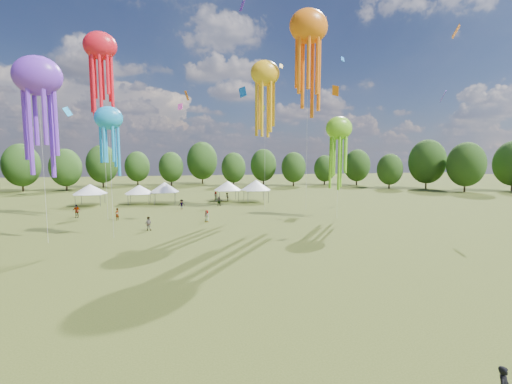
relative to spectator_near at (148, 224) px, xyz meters
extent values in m
imported|color=gray|center=(0.00, 0.00, 0.00)|extent=(0.91, 0.77, 1.66)
imported|color=gray|center=(10.91, 26.24, 0.05)|extent=(0.78, 0.98, 1.75)
imported|color=gray|center=(12.85, 23.89, 0.02)|extent=(0.72, 0.89, 1.70)
imported|color=gray|center=(4.08, 15.83, -0.01)|extent=(1.08, 0.65, 1.63)
imported|color=gray|center=(-10.65, 11.16, 0.11)|extent=(1.11, 0.47, 1.88)
imported|color=gray|center=(10.61, 18.45, 0.00)|extent=(1.56, 0.55, 1.67)
imported|color=gray|center=(-4.68, 7.76, 0.01)|extent=(0.67, 0.73, 1.68)
imported|color=gray|center=(7.19, 3.84, -0.05)|extent=(0.90, 0.87, 1.55)
cylinder|color=#47474C|center=(-13.67, 21.94, 0.18)|extent=(0.08, 0.08, 2.02)
cylinder|color=#47474C|center=(-13.67, 25.92, 0.18)|extent=(0.08, 0.08, 2.02)
cylinder|color=#47474C|center=(-9.69, 21.94, 0.18)|extent=(0.08, 0.08, 2.02)
cylinder|color=#47474C|center=(-9.69, 25.92, 0.18)|extent=(0.08, 0.08, 2.02)
cube|color=white|center=(-11.68, 23.93, 1.24)|extent=(4.38, 4.38, 0.10)
cone|color=white|center=(-11.68, 23.93, 2.16)|extent=(5.70, 5.70, 1.73)
cylinder|color=#47474C|center=(-5.18, 22.39, 0.10)|extent=(0.08, 0.08, 1.85)
cylinder|color=#47474C|center=(-5.18, 25.96, 0.10)|extent=(0.08, 0.08, 1.85)
cylinder|color=#47474C|center=(-1.61, 22.39, 0.10)|extent=(0.08, 0.08, 1.85)
cylinder|color=#47474C|center=(-1.61, 25.96, 0.10)|extent=(0.08, 0.08, 1.85)
cube|color=white|center=(-3.39, 24.17, 1.07)|extent=(3.97, 3.97, 0.10)
cone|color=white|center=(-3.39, 24.17, 1.92)|extent=(5.16, 5.16, 1.59)
cylinder|color=#47474C|center=(-0.65, 21.84, 0.22)|extent=(0.08, 0.08, 2.11)
cylinder|color=#47474C|center=(-0.65, 25.46, 0.22)|extent=(0.08, 0.08, 2.11)
cylinder|color=#47474C|center=(2.97, 21.84, 0.22)|extent=(0.08, 0.08, 2.11)
cylinder|color=#47474C|center=(2.97, 25.46, 0.22)|extent=(0.08, 0.08, 2.11)
cube|color=white|center=(1.16, 23.65, 1.33)|extent=(4.03, 4.03, 0.10)
cone|color=white|center=(1.16, 23.65, 2.28)|extent=(5.24, 5.24, 1.80)
cylinder|color=#47474C|center=(11.25, 22.78, 0.21)|extent=(0.08, 0.08, 2.08)
cylinder|color=#47474C|center=(11.25, 26.48, 0.21)|extent=(0.08, 0.08, 2.08)
cylinder|color=#47474C|center=(14.96, 22.78, 0.21)|extent=(0.08, 0.08, 2.08)
cylinder|color=#47474C|center=(14.96, 26.48, 0.21)|extent=(0.08, 0.08, 2.08)
cube|color=white|center=(13.10, 24.63, 1.30)|extent=(4.11, 4.11, 0.10)
cone|color=white|center=(13.10, 24.63, 2.24)|extent=(5.34, 5.34, 1.78)
cylinder|color=#47474C|center=(16.22, 20.11, 0.29)|extent=(0.08, 0.08, 2.24)
cylinder|color=#47474C|center=(16.22, 24.08, 0.29)|extent=(0.08, 0.08, 2.24)
cylinder|color=#47474C|center=(20.20, 20.11, 0.29)|extent=(0.08, 0.08, 2.24)
cylinder|color=#47474C|center=(20.20, 24.08, 0.29)|extent=(0.08, 0.08, 2.24)
cube|color=white|center=(18.21, 22.09, 1.46)|extent=(4.37, 4.37, 0.10)
cone|color=white|center=(18.21, 22.09, 2.47)|extent=(5.68, 5.68, 1.92)
ellipsoid|color=#7B32DF|center=(-9.42, -3.75, 15.60)|extent=(4.45, 3.12, 3.79)
cylinder|color=beige|center=(-9.42, -3.75, 7.39)|extent=(0.03, 0.03, 16.43)
ellipsoid|color=yellow|center=(17.33, 11.94, 20.95)|extent=(4.68, 3.28, 3.98)
cylinder|color=beige|center=(17.33, 11.94, 10.06)|extent=(0.03, 0.03, 21.78)
ellipsoid|color=#75C921|center=(25.49, 2.53, 11.80)|extent=(3.81, 2.67, 3.24)
cylinder|color=beige|center=(25.49, 2.53, 5.49)|extent=(0.03, 0.03, 12.63)
ellipsoid|color=#FE1626|center=(-5.97, 8.24, 22.30)|extent=(4.22, 2.96, 3.59)
cylinder|color=beige|center=(-5.97, 8.24, 10.73)|extent=(0.03, 0.03, 23.13)
ellipsoid|color=#1B9BE6|center=(-3.32, -3.05, 11.83)|extent=(2.84, 1.99, 2.42)
cylinder|color=beige|center=(-3.32, -3.05, 5.50)|extent=(0.03, 0.03, 12.66)
ellipsoid|color=orange|center=(23.65, 9.78, 27.76)|extent=(6.10, 4.27, 5.19)
cylinder|color=beige|center=(23.65, 9.78, 13.46)|extent=(0.03, 0.03, 28.58)
cube|color=orange|center=(5.74, 30.17, 20.15)|extent=(0.97, 1.81, 2.01)
cube|color=yellow|center=(25.00, 28.14, 26.54)|extent=(0.85, 0.53, 1.05)
cube|color=#1A78F2|center=(13.41, 10.26, 17.58)|extent=(1.07, 1.09, 1.73)
cube|color=orange|center=(33.82, -8.27, 21.62)|extent=(1.27, 1.27, 1.29)
cube|color=#1B9BE6|center=(-18.40, 37.56, 17.19)|extent=(1.63, 1.42, 2.19)
cube|color=#7B32DF|center=(15.02, 18.92, 33.64)|extent=(0.76, 1.74, 2.06)
cube|color=orange|center=(36.49, 26.43, 21.74)|extent=(1.29, 2.35, 2.40)
cube|color=#75C921|center=(22.90, 34.60, 18.82)|extent=(0.34, 1.43, 1.60)
cube|color=#1A78F2|center=(28.10, 7.10, 22.46)|extent=(0.72, 0.53, 0.88)
cube|color=#FF4BC3|center=(4.25, 19.42, 16.40)|extent=(0.91, 1.06, 1.27)
cube|color=#7B32DF|center=(42.22, 2.59, 16.81)|extent=(0.97, 1.77, 1.91)
cylinder|color=#38281C|center=(-34.20, 54.34, 0.88)|extent=(0.44, 0.44, 3.41)
ellipsoid|color=#254416|center=(-34.20, 54.34, 5.78)|extent=(8.53, 8.53, 10.66)
cylinder|color=#38281C|center=(-24.12, 53.87, 0.70)|extent=(0.44, 0.44, 3.07)
ellipsoid|color=#254416|center=(-24.12, 53.87, 5.11)|extent=(7.66, 7.66, 9.58)
cylinder|color=#38281C|center=(-17.03, 62.18, 0.89)|extent=(0.44, 0.44, 3.43)
ellipsoid|color=#254416|center=(-17.03, 62.18, 5.82)|extent=(8.58, 8.58, 10.73)
cylinder|color=#38281C|center=(-8.28, 67.81, 0.64)|extent=(0.44, 0.44, 2.95)
ellipsoid|color=#254416|center=(-8.28, 67.81, 4.88)|extent=(7.37, 7.37, 9.21)
cylinder|color=#38281C|center=(1.79, 63.91, 0.62)|extent=(0.44, 0.44, 2.89)
ellipsoid|color=#254416|center=(1.79, 63.91, 4.78)|extent=(7.23, 7.23, 9.04)
cylinder|color=#38281C|center=(11.40, 68.34, 1.09)|extent=(0.44, 0.44, 3.84)
ellipsoid|color=#254416|center=(11.40, 68.34, 6.61)|extent=(9.60, 9.60, 11.99)
cylinder|color=#38281C|center=(19.67, 57.29, 0.59)|extent=(0.44, 0.44, 2.84)
ellipsoid|color=#254416|center=(19.67, 57.29, 4.68)|extent=(7.11, 7.11, 8.89)
cylinder|color=#38281C|center=(29.41, 59.89, 0.75)|extent=(0.44, 0.44, 3.16)
ellipsoid|color=#254416|center=(29.41, 59.89, 5.30)|extent=(7.91, 7.91, 9.88)
cylinder|color=#38281C|center=(37.18, 54.14, 0.61)|extent=(0.44, 0.44, 2.88)
ellipsoid|color=#254416|center=(37.18, 54.14, 4.76)|extent=(7.21, 7.21, 9.01)
cylinder|color=#38281C|center=(48.00, 56.09, 0.49)|extent=(0.44, 0.44, 2.63)
ellipsoid|color=#254416|center=(48.00, 56.09, 4.27)|extent=(6.57, 6.57, 8.22)
cylinder|color=#38281C|center=(57.00, 52.58, 0.73)|extent=(0.44, 0.44, 3.13)
ellipsoid|color=#254416|center=(57.00, 52.58, 5.23)|extent=(7.81, 7.81, 9.77)
cylinder|color=#38281C|center=(60.12, 40.66, 0.53)|extent=(0.44, 0.44, 2.72)
ellipsoid|color=#254416|center=(60.12, 40.66, 4.44)|extent=(6.80, 6.80, 8.50)
cylinder|color=#38281C|center=(69.45, 37.77, 1.08)|extent=(0.44, 0.44, 3.81)
ellipsoid|color=#254416|center=(69.45, 37.77, 6.55)|extent=(9.52, 9.52, 11.90)
cylinder|color=#38281C|center=(73.05, 28.65, 0.93)|extent=(0.44, 0.44, 3.51)
ellipsoid|color=#254416|center=(73.05, 28.65, 5.97)|extent=(8.78, 8.78, 10.97)
cylinder|color=#38281C|center=(85.87, 27.11, 0.99)|extent=(0.44, 0.44, 3.64)
camera|label=1|loc=(3.43, -41.24, 7.86)|focal=23.80mm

